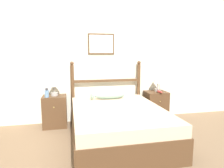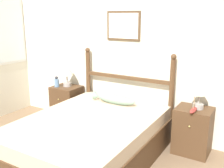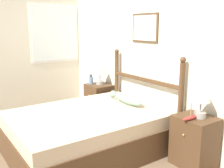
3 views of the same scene
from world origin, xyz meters
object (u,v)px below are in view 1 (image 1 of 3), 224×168
object	(u,v)px
table_lamp_right	(158,80)
fish_pillow	(108,96)
table_lamp_left	(54,83)
nightstand_right	(156,105)
nightstand_left	(55,111)
bottle	(47,93)
bed	(118,124)
model_boat	(160,92)

from	to	relation	value
table_lamp_right	fish_pillow	bearing A→B (deg)	-170.18
table_lamp_left	table_lamp_right	bearing A→B (deg)	-0.19
nightstand_right	nightstand_left	bearing A→B (deg)	180.00
bottle	table_lamp_left	bearing A→B (deg)	41.08
nightstand_left	bottle	xyz separation A→B (m)	(-0.12, -0.09, 0.37)
table_lamp_left	table_lamp_right	size ratio (longest dim) A/B	1.00
bed	table_lamp_left	size ratio (longest dim) A/B	5.21
bed	fish_pillow	size ratio (longest dim) A/B	3.01
bed	nightstand_left	bearing A→B (deg)	141.92
nightstand_right	bottle	xyz separation A→B (m)	(-2.18, -0.09, 0.37)
model_boat	fish_pillow	xyz separation A→B (m)	(-1.07, -0.05, -0.03)
bed	model_boat	world-z (taller)	model_boat
table_lamp_left	model_boat	size ratio (longest dim) A/B	1.52
nightstand_left	fish_pillow	xyz separation A→B (m)	(1.00, -0.17, 0.29)
bed	nightstand_right	distance (m)	1.31
table_lamp_left	model_boat	distance (m)	2.08
bed	nightstand_left	distance (m)	1.31
nightstand_left	table_lamp_left	size ratio (longest dim) A/B	1.58
model_boat	bed	bearing A→B (deg)	-146.72
bed	bottle	bearing A→B (deg)	148.05
model_boat	nightstand_right	bearing A→B (deg)	97.46
table_lamp_right	bottle	distance (m)	2.22
nightstand_right	model_boat	bearing A→B (deg)	-82.54
bed	model_boat	distance (m)	1.30
table_lamp_right	bottle	world-z (taller)	table_lamp_right
nightstand_right	table_lamp_left	world-z (taller)	table_lamp_left
nightstand_left	fish_pillow	size ratio (longest dim) A/B	0.92
bottle	model_boat	distance (m)	2.19
bed	bottle	xyz separation A→B (m)	(-1.15, 0.72, 0.41)
bed	table_lamp_left	world-z (taller)	table_lamp_left
nightstand_right	fish_pillow	size ratio (longest dim) A/B	0.92
nightstand_left	table_lamp_right	xyz separation A→B (m)	(2.09, 0.02, 0.55)
model_boat	table_lamp_right	bearing A→B (deg)	81.40
bed	table_lamp_left	distance (m)	1.44
bottle	model_boat	size ratio (longest dim) A/B	0.71
bed	table_lamp_right	xyz separation A→B (m)	(1.06, 0.82, 0.58)
table_lamp_left	table_lamp_right	world-z (taller)	same
table_lamp_right	bottle	xyz separation A→B (m)	(-2.21, -0.10, -0.17)
nightstand_right	table_lamp_left	bearing A→B (deg)	179.38
nightstand_right	bottle	world-z (taller)	bottle
table_lamp_right	model_boat	bearing A→B (deg)	-98.60
nightstand_left	model_boat	bearing A→B (deg)	-3.32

